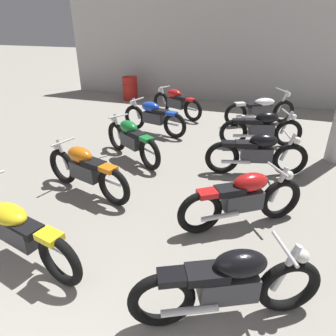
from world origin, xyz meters
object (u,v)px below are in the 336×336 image
(motorcycle_right_row_3, at_px, (257,153))
(motorcycle_left_row_5, at_px, (176,102))
(motorcycle_left_row_4, at_px, (153,117))
(motorcycle_right_row_1, at_px, (229,284))
(motorcycle_right_row_4, at_px, (262,128))
(motorcycle_left_row_1, at_px, (16,230))
(motorcycle_left_row_3, at_px, (132,139))
(oil_drum, at_px, (130,88))
(motorcycle_right_row_2, at_px, (243,198))
(motorcycle_right_row_5, at_px, (261,109))
(motorcycle_left_row_2, at_px, (85,169))

(motorcycle_right_row_3, bearing_deg, motorcycle_left_row_5, 129.13)
(motorcycle_left_row_4, xyz_separation_m, motorcycle_right_row_3, (2.75, -1.59, 0.00))
(motorcycle_right_row_1, distance_m, motorcycle_right_row_4, 4.91)
(motorcycle_left_row_1, relative_size, motorcycle_left_row_3, 1.24)
(oil_drum, bearing_deg, motorcycle_right_row_1, -59.18)
(motorcycle_left_row_3, distance_m, motorcycle_right_row_3, 2.61)
(motorcycle_left_row_1, height_order, motorcycle_right_row_4, motorcycle_left_row_1)
(motorcycle_left_row_3, bearing_deg, motorcycle_right_row_2, -33.09)
(motorcycle_right_row_4, distance_m, oil_drum, 5.94)
(motorcycle_right_row_5, bearing_deg, motorcycle_left_row_3, -126.43)
(motorcycle_right_row_2, bearing_deg, motorcycle_right_row_4, 88.38)
(motorcycle_left_row_1, height_order, motorcycle_left_row_4, motorcycle_left_row_1)
(motorcycle_left_row_5, height_order, motorcycle_right_row_2, same)
(motorcycle_left_row_4, distance_m, oil_drum, 3.91)
(motorcycle_right_row_4, bearing_deg, motorcycle_right_row_3, -90.31)
(motorcycle_left_row_5, distance_m, motorcycle_right_row_4, 3.13)
(motorcycle_left_row_2, height_order, oil_drum, motorcycle_left_row_2)
(motorcycle_left_row_3, height_order, motorcycle_left_row_4, same)
(motorcycle_left_row_1, distance_m, motorcycle_right_row_5, 7.11)
(motorcycle_left_row_4, bearing_deg, motorcycle_left_row_3, -85.08)
(motorcycle_left_row_1, xyz_separation_m, motorcycle_left_row_3, (0.05, 3.25, 0.01))
(motorcycle_right_row_1, relative_size, oil_drum, 2.14)
(motorcycle_right_row_4, bearing_deg, motorcycle_left_row_5, 147.32)
(motorcycle_left_row_5, xyz_separation_m, motorcycle_right_row_5, (2.53, 0.06, -0.01))
(motorcycle_left_row_4, bearing_deg, motorcycle_left_row_5, 85.74)
(motorcycle_left_row_2, distance_m, motorcycle_left_row_3, 1.57)
(motorcycle_left_row_4, bearing_deg, motorcycle_left_row_2, -89.96)
(motorcycle_left_row_4, relative_size, motorcycle_right_row_1, 1.07)
(motorcycle_left_row_1, distance_m, motorcycle_right_row_2, 3.03)
(motorcycle_right_row_3, xyz_separation_m, oil_drum, (-4.94, 4.83, -0.03))
(motorcycle_left_row_2, bearing_deg, motorcycle_right_row_1, -32.32)
(motorcycle_left_row_5, xyz_separation_m, motorcycle_right_row_2, (2.55, -4.98, 0.00))
(motorcycle_left_row_3, bearing_deg, motorcycle_left_row_2, -95.21)
(motorcycle_left_row_3, bearing_deg, motorcycle_left_row_1, -90.88)
(motorcycle_left_row_4, distance_m, motorcycle_right_row_1, 5.65)
(motorcycle_right_row_4, bearing_deg, oil_drum, 146.44)
(motorcycle_left_row_4, distance_m, motorcycle_left_row_5, 1.65)
(motorcycle_right_row_2, relative_size, motorcycle_right_row_5, 0.87)
(motorcycle_left_row_1, xyz_separation_m, motorcycle_right_row_3, (2.66, 3.35, 0.01))
(motorcycle_right_row_1, xyz_separation_m, oil_drum, (-4.89, 8.20, -0.03))
(motorcycle_right_row_5, bearing_deg, motorcycle_left_row_2, -118.09)
(motorcycle_left_row_4, relative_size, oil_drum, 2.28)
(motorcycle_right_row_4, relative_size, motorcycle_right_row_5, 0.99)
(motorcycle_left_row_5, bearing_deg, motorcycle_right_row_1, -68.69)
(motorcycle_left_row_1, xyz_separation_m, motorcycle_right_row_5, (2.55, 6.64, 0.00))
(motorcycle_right_row_1, bearing_deg, motorcycle_left_row_5, 111.31)
(motorcycle_left_row_2, bearing_deg, motorcycle_left_row_5, 88.60)
(motorcycle_right_row_2, xyz_separation_m, motorcycle_right_row_3, (0.08, 1.75, 0.00))
(motorcycle_left_row_2, relative_size, motorcycle_left_row_4, 0.99)
(motorcycle_left_row_4, bearing_deg, oil_drum, 124.10)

